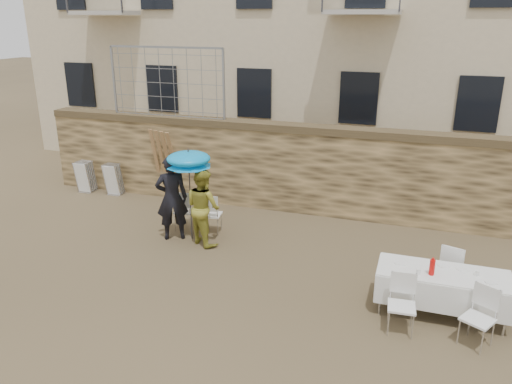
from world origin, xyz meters
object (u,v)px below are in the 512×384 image
(couple_chair_left, at_px, (184,210))
(couple_chair_right, at_px, (212,213))
(soda_bottle, at_px, (432,267))
(chair_stack_left, at_px, (89,175))
(banquet_table, at_px, (444,275))
(table_chair_front_left, at_px, (402,305))
(man_suit, at_px, (172,198))
(umbrella, at_px, (189,162))
(table_chair_back, at_px, (453,268))
(woman_dress, at_px, (203,207))
(table_chair_front_right, at_px, (478,318))
(chair_stack_right, at_px, (116,178))

(couple_chair_left, relative_size, couple_chair_right, 1.00)
(soda_bottle, relative_size, chair_stack_left, 0.28)
(banquet_table, bearing_deg, table_chair_front_left, -128.66)
(man_suit, relative_size, banquet_table, 0.91)
(table_chair_front_left, bearing_deg, umbrella, 150.76)
(umbrella, bearing_deg, table_chair_back, -6.29)
(couple_chair_right, bearing_deg, couple_chair_left, -8.22)
(soda_bottle, bearing_deg, woman_dress, 162.85)
(soda_bottle, relative_size, table_chair_back, 0.27)
(man_suit, xyz_separation_m, table_chair_front_right, (6.15, -2.05, -0.48))
(table_chair_front_right, height_order, chair_stack_right, table_chair_front_right)
(soda_bottle, distance_m, chair_stack_right, 9.17)
(table_chair_front_right, bearing_deg, man_suit, -168.39)
(couple_chair_left, height_order, banquet_table, couple_chair_left)
(couple_chair_left, bearing_deg, man_suit, 79.98)
(woman_dress, bearing_deg, umbrella, 13.92)
(couple_chair_right, relative_size, chair_stack_left, 1.04)
(umbrella, relative_size, table_chair_front_left, 2.00)
(couple_chair_left, bearing_deg, couple_chair_right, 169.98)
(banquet_table, bearing_deg, table_chair_back, 75.96)
(table_chair_back, bearing_deg, chair_stack_left, 2.14)
(couple_chair_left, bearing_deg, chair_stack_left, -33.37)
(couple_chair_left, xyz_separation_m, table_chair_front_right, (6.15, -2.60, 0.00))
(umbrella, distance_m, chair_stack_right, 4.17)
(umbrella, height_order, couple_chair_right, umbrella)
(man_suit, height_order, table_chair_front_right, man_suit)
(table_chair_front_right, bearing_deg, chair_stack_right, -175.05)
(table_chair_front_left, relative_size, table_chair_front_right, 1.00)
(man_suit, relative_size, table_chair_back, 2.00)
(table_chair_back, bearing_deg, woman_dress, 12.16)
(soda_bottle, distance_m, table_chair_back, 1.11)
(woman_dress, height_order, banquet_table, woman_dress)
(couple_chair_right, xyz_separation_m, chair_stack_left, (-4.54, 1.66, -0.02))
(couple_chair_left, relative_size, banquet_table, 0.46)
(umbrella, bearing_deg, banquet_table, -14.94)
(banquet_table, bearing_deg, man_suit, 167.04)
(table_chair_front_left, height_order, table_chair_front_right, same)
(woman_dress, height_order, couple_chair_right, woman_dress)
(couple_chair_right, relative_size, table_chair_front_left, 1.00)
(chair_stack_right, bearing_deg, chair_stack_left, 180.00)
(banquet_table, relative_size, table_chair_back, 2.19)
(soda_bottle, bearing_deg, man_suit, 165.10)
(soda_bottle, xyz_separation_m, chair_stack_right, (-8.39, 3.66, -0.45))
(woman_dress, bearing_deg, couple_chair_left, -6.39)
(banquet_table, distance_m, chair_stack_right, 9.29)
(table_chair_front_left, xyz_separation_m, chair_stack_right, (-7.99, 4.26, -0.02))
(table_chair_front_left, height_order, chair_stack_right, table_chair_front_left)
(table_chair_front_left, distance_m, chair_stack_left, 9.86)
(man_suit, bearing_deg, chair_stack_right, -65.50)
(banquet_table, bearing_deg, soda_bottle, -143.13)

